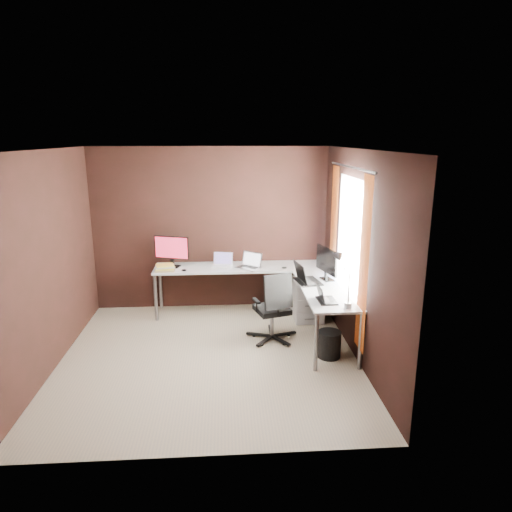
{
  "coord_description": "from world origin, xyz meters",
  "views": [
    {
      "loc": [
        0.22,
        -5.14,
        2.64
      ],
      "look_at": [
        0.64,
        0.95,
        1.03
      ],
      "focal_mm": 32.0,
      "sensor_mm": 36.0,
      "label": 1
    }
  ],
  "objects_px": {
    "monitor_left": "(172,250)",
    "wastebasket": "(329,344)",
    "laptop_silver": "(250,265)",
    "office_chair": "(273,320)",
    "drawer_pedestal": "(308,299)",
    "laptop_black_small": "(324,298)",
    "desk_lamp": "(342,273)",
    "monitor_right": "(327,262)",
    "laptop_white": "(223,263)",
    "laptop_black_big": "(305,278)",
    "book_stack": "(165,268)"
  },
  "relations": [
    {
      "from": "monitor_left",
      "to": "wastebasket",
      "type": "height_order",
      "value": "monitor_left"
    },
    {
      "from": "laptop_silver",
      "to": "office_chair",
      "type": "relative_size",
      "value": 0.44
    },
    {
      "from": "drawer_pedestal",
      "to": "laptop_black_small",
      "type": "height_order",
      "value": "laptop_black_small"
    },
    {
      "from": "laptop_black_small",
      "to": "office_chair",
      "type": "relative_size",
      "value": 0.33
    },
    {
      "from": "desk_lamp",
      "to": "monitor_right",
      "type": "bearing_deg",
      "value": 69.26
    },
    {
      "from": "monitor_right",
      "to": "laptop_white",
      "type": "relative_size",
      "value": 1.65
    },
    {
      "from": "wastebasket",
      "to": "monitor_left",
      "type": "bearing_deg",
      "value": 141.42
    },
    {
      "from": "monitor_left",
      "to": "desk_lamp",
      "type": "relative_size",
      "value": 0.82
    },
    {
      "from": "monitor_left",
      "to": "wastebasket",
      "type": "bearing_deg",
      "value": -20.92
    },
    {
      "from": "laptop_black_big",
      "to": "desk_lamp",
      "type": "height_order",
      "value": "desk_lamp"
    },
    {
      "from": "book_stack",
      "to": "laptop_black_big",
      "type": "bearing_deg",
      "value": -19.46
    },
    {
      "from": "laptop_silver",
      "to": "wastebasket",
      "type": "relative_size",
      "value": 1.28
    },
    {
      "from": "monitor_right",
      "to": "laptop_black_small",
      "type": "height_order",
      "value": "monitor_right"
    },
    {
      "from": "desk_lamp",
      "to": "wastebasket",
      "type": "bearing_deg",
      "value": 95.24
    },
    {
      "from": "drawer_pedestal",
      "to": "book_stack",
      "type": "relative_size",
      "value": 1.99
    },
    {
      "from": "monitor_left",
      "to": "laptop_black_small",
      "type": "distance_m",
      "value": 2.58
    },
    {
      "from": "monitor_right",
      "to": "desk_lamp",
      "type": "height_order",
      "value": "desk_lamp"
    },
    {
      "from": "drawer_pedestal",
      "to": "laptop_white",
      "type": "bearing_deg",
      "value": 162.34
    },
    {
      "from": "drawer_pedestal",
      "to": "monitor_right",
      "type": "bearing_deg",
      "value": -68.09
    },
    {
      "from": "monitor_right",
      "to": "laptop_black_big",
      "type": "distance_m",
      "value": 0.37
    },
    {
      "from": "wastebasket",
      "to": "laptop_black_big",
      "type": "bearing_deg",
      "value": 104.08
    },
    {
      "from": "drawer_pedestal",
      "to": "book_stack",
      "type": "xyz_separation_m",
      "value": [
        -2.1,
        0.2,
        0.47
      ]
    },
    {
      "from": "drawer_pedestal",
      "to": "laptop_white",
      "type": "height_order",
      "value": "laptop_white"
    },
    {
      "from": "monitor_right",
      "to": "laptop_black_big",
      "type": "height_order",
      "value": "monitor_right"
    },
    {
      "from": "laptop_black_big",
      "to": "desk_lamp",
      "type": "bearing_deg",
      "value": -174.09
    },
    {
      "from": "monitor_left",
      "to": "laptop_black_big",
      "type": "xyz_separation_m",
      "value": [
        1.87,
        -0.9,
        -0.2
      ]
    },
    {
      "from": "laptop_white",
      "to": "laptop_black_big",
      "type": "height_order",
      "value": "laptop_black_big"
    },
    {
      "from": "laptop_silver",
      "to": "wastebasket",
      "type": "distance_m",
      "value": 1.84
    },
    {
      "from": "monitor_left",
      "to": "laptop_black_small",
      "type": "height_order",
      "value": "monitor_left"
    },
    {
      "from": "laptop_white",
      "to": "office_chair",
      "type": "distance_m",
      "value": 1.37
    },
    {
      "from": "monitor_left",
      "to": "laptop_white",
      "type": "xyz_separation_m",
      "value": [
        0.76,
        -0.02,
        -0.22
      ]
    },
    {
      "from": "drawer_pedestal",
      "to": "office_chair",
      "type": "distance_m",
      "value": 0.92
    },
    {
      "from": "monitor_right",
      "to": "book_stack",
      "type": "relative_size",
      "value": 1.79
    },
    {
      "from": "drawer_pedestal",
      "to": "monitor_left",
      "type": "xyz_separation_m",
      "value": [
        -2.01,
        0.42,
        0.69
      ]
    },
    {
      "from": "monitor_left",
      "to": "office_chair",
      "type": "relative_size",
      "value": 0.55
    },
    {
      "from": "laptop_white",
      "to": "laptop_black_small",
      "type": "xyz_separation_m",
      "value": [
        1.22,
        -1.63,
        0.0
      ]
    },
    {
      "from": "desk_lamp",
      "to": "wastebasket",
      "type": "xyz_separation_m",
      "value": [
        -0.07,
        0.17,
        -0.97
      ]
    },
    {
      "from": "drawer_pedestal",
      "to": "laptop_silver",
      "type": "xyz_separation_m",
      "value": [
        -0.85,
        0.26,
        0.48
      ]
    },
    {
      "from": "laptop_white",
      "to": "wastebasket",
      "type": "xyz_separation_m",
      "value": [
        1.3,
        -1.63,
        -0.61
      ]
    },
    {
      "from": "monitor_right",
      "to": "laptop_black_big",
      "type": "relative_size",
      "value": 1.16
    },
    {
      "from": "laptop_silver",
      "to": "office_chair",
      "type": "xyz_separation_m",
      "value": [
        0.25,
        -0.96,
        -0.5
      ]
    },
    {
      "from": "laptop_black_small",
      "to": "office_chair",
      "type": "distance_m",
      "value": 0.92
    },
    {
      "from": "monitor_right",
      "to": "book_stack",
      "type": "xyz_separation_m",
      "value": [
        -2.26,
        0.61,
        -0.21
      ]
    },
    {
      "from": "drawer_pedestal",
      "to": "desk_lamp",
      "type": "bearing_deg",
      "value": -85.14
    },
    {
      "from": "laptop_silver",
      "to": "desk_lamp",
      "type": "distance_m",
      "value": 1.96
    },
    {
      "from": "laptop_silver",
      "to": "laptop_black_big",
      "type": "xyz_separation_m",
      "value": [
        0.71,
        -0.75,
        0.01
      ]
    },
    {
      "from": "monitor_left",
      "to": "book_stack",
      "type": "xyz_separation_m",
      "value": [
        -0.08,
        -0.21,
        -0.22
      ]
    },
    {
      "from": "office_chair",
      "to": "wastebasket",
      "type": "height_order",
      "value": "office_chair"
    },
    {
      "from": "laptop_silver",
      "to": "book_stack",
      "type": "xyz_separation_m",
      "value": [
        -1.25,
        -0.06,
        -0.01
      ]
    },
    {
      "from": "monitor_right",
      "to": "laptop_white",
      "type": "bearing_deg",
      "value": 45.06
    }
  ]
}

